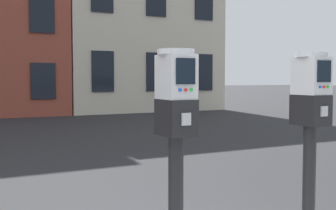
{
  "coord_description": "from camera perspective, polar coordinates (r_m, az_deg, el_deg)",
  "views": [
    {
      "loc": [
        -0.93,
        -2.43,
        1.38
      ],
      "look_at": [
        0.26,
        -0.15,
        1.23
      ],
      "focal_mm": 45.73,
      "sensor_mm": 36.0,
      "label": 1
    }
  ],
  "objects": [
    {
      "name": "townhouse_orange_brick",
      "position": [
        20.42,
        -4.78,
        12.58
      ],
      "size": [
        6.98,
        5.17,
        9.26
      ],
      "color": "beige",
      "rests_on": "ground_plane"
    },
    {
      "name": "parking_meter_end_of_row",
      "position": [
        3.15,
        18.45,
        -1.46
      ],
      "size": [
        0.22,
        0.25,
        1.43
      ],
      "rotation": [
        0.0,
        0.0,
        -1.59
      ],
      "color": "black",
      "rests_on": "sidewalk_slab"
    },
    {
      "name": "parking_meter_twin_adjacent",
      "position": [
        2.5,
        1.07,
        -2.67
      ],
      "size": [
        0.22,
        0.25,
        1.42
      ],
      "rotation": [
        0.0,
        0.0,
        -1.59
      ],
      "color": "black",
      "rests_on": "sidewalk_slab"
    }
  ]
}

